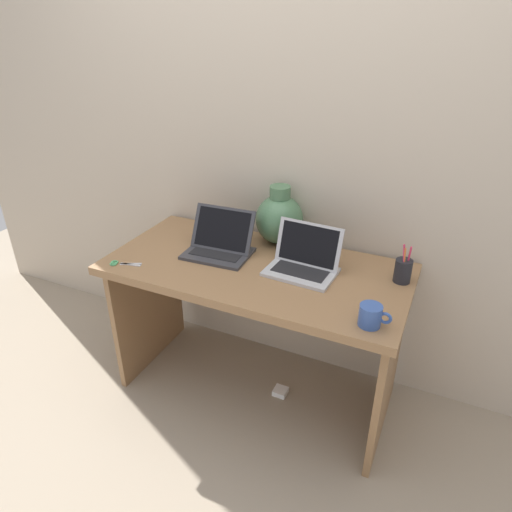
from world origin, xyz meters
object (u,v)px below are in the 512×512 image
pen_cup (403,270)px  scissors (120,263)px  green_vase (279,218)px  coffee_mug (371,316)px  power_brick (280,391)px  laptop_left (220,242)px  laptop_right (304,259)px

pen_cup → scissors: (-1.21, -0.39, -0.05)m
green_vase → scissors: green_vase is taller
green_vase → pen_cup: bearing=-12.6°
green_vase → coffee_mug: (0.57, -0.51, -0.09)m
scissors → power_brick: size_ratio=2.09×
coffee_mug → scissors: coffee_mug is taller
laptop_left → green_vase: size_ratio=1.08×
laptop_left → scissors: 0.48m
laptop_left → coffee_mug: bearing=-19.9°
pen_cup → coffee_mug: bearing=-98.4°
laptop_right → coffee_mug: (0.36, -0.29, -0.01)m
laptop_left → scissors: (-0.37, -0.30, -0.05)m
coffee_mug → scissors: bearing=-179.2°
coffee_mug → power_brick: size_ratio=1.73×
laptop_left → pen_cup: 0.85m
laptop_left → green_vase: 0.32m
laptop_right → power_brick: bearing=-155.5°
green_vase → coffee_mug: size_ratio=2.44×
laptop_right → laptop_left: bearing=-179.1°
laptop_left → laptop_right: (0.43, 0.01, -0.00)m
coffee_mug → laptop_left: bearing=160.1°
coffee_mug → scissors: size_ratio=0.83×
pen_cup → power_brick: pen_cup is taller
laptop_right → green_vase: bearing=133.8°
power_brick → laptop_right: bearing=24.5°
pen_cup → power_brick: size_ratio=2.60×
green_vase → scissors: 0.79m
pen_cup → power_brick: bearing=-166.6°
power_brick → laptop_left: bearing=175.1°
laptop_left → pen_cup: bearing=6.0°
laptop_left → power_brick: laptop_left is taller
coffee_mug → pen_cup: (0.05, 0.37, 0.01)m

